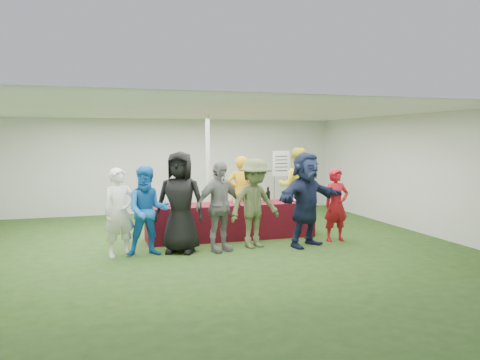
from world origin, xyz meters
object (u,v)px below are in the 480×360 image
object	(u,v)px
staff_pourer	(241,194)
customer_6	(336,205)
customer_2	(180,202)
staff_back	(297,186)
customer_1	(148,211)
customer_4	(255,203)
customer_5	(306,199)
wine_list_sign	(281,168)
serving_table	(231,221)
customer_3	(219,206)
customer_0	(119,212)
dump_bucket	(306,198)

from	to	relation	value
staff_pourer	customer_6	bearing A→B (deg)	148.98
customer_2	customer_6	size ratio (longest dim) A/B	1.25
staff_back	customer_1	size ratio (longest dim) A/B	1.17
customer_4	customer_5	distance (m)	1.03
staff_pourer	wine_list_sign	bearing A→B (deg)	-118.36
staff_back	serving_table	bearing A→B (deg)	51.88
serving_table	customer_4	size ratio (longest dim) A/B	2.06
customer_1	staff_back	bearing A→B (deg)	30.44
serving_table	customer_3	bearing A→B (deg)	-117.02
customer_0	customer_1	bearing A→B (deg)	-25.36
serving_table	customer_4	bearing A→B (deg)	-77.90
customer_4	customer_3	bearing A→B (deg)	169.84
serving_table	dump_bucket	distance (m)	1.73
serving_table	staff_pourer	distance (m)	0.97
customer_3	customer_2	bearing A→B (deg)	149.48
customer_1	customer_0	bearing A→B (deg)	173.32
staff_back	customer_1	world-z (taller)	staff_back
customer_3	dump_bucket	bearing A→B (deg)	0.16
dump_bucket	customer_4	xyz separation A→B (m)	(-1.45, -0.74, 0.03)
customer_0	customer_3	xyz separation A→B (m)	(1.82, -0.14, 0.05)
staff_back	customer_4	bearing A→B (deg)	72.42
serving_table	customer_1	bearing A→B (deg)	-151.80
wine_list_sign	customer_2	bearing A→B (deg)	-134.56
dump_bucket	wine_list_sign	distance (m)	2.86
customer_3	customer_6	world-z (taller)	customer_3
customer_3	customer_6	xyz separation A→B (m)	(2.55, 0.14, -0.10)
customer_1	customer_4	bearing A→B (deg)	3.50
dump_bucket	staff_back	xyz separation A→B (m)	(0.34, 1.27, 0.12)
staff_back	customer_1	distance (m)	4.37
customer_3	customer_5	size ratio (longest dim) A/B	0.91
customer_0	customer_1	distance (m)	0.50
customer_1	customer_4	size ratio (longest dim) A/B	0.94
staff_pourer	customer_6	xyz separation A→B (m)	(1.57, -1.63, -0.11)
staff_pourer	customer_5	size ratio (longest dim) A/B	0.93
customer_1	dump_bucket	bearing A→B (deg)	14.91
staff_pourer	customer_2	distance (m)	2.37
wine_list_sign	staff_pourer	distance (m)	2.57
staff_back	customer_5	distance (m)	2.35
wine_list_sign	serving_table	bearing A→B (deg)	-130.49
customer_5	customer_3	bearing A→B (deg)	152.98
staff_back	customer_3	distance (m)	3.30
customer_5	staff_back	bearing A→B (deg)	46.63
staff_pourer	customer_2	world-z (taller)	customer_2
wine_list_sign	customer_4	xyz separation A→B (m)	(-1.97, -3.51, -0.44)
customer_2	customer_3	bearing A→B (deg)	14.96
dump_bucket	staff_back	world-z (taller)	staff_back
staff_back	customer_4	world-z (taller)	staff_back
staff_back	customer_6	bearing A→B (deg)	114.61
serving_table	customer_5	size ratio (longest dim) A/B	1.92
customer_2	customer_5	size ratio (longest dim) A/B	1.01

